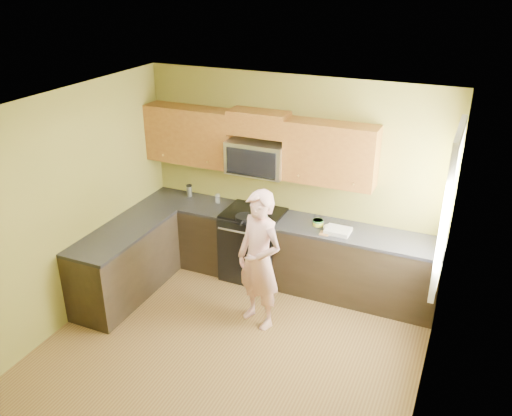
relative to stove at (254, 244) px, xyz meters
The scene contains 25 objects.
floor 1.79m from the stove, 76.57° to the right, with size 4.00×4.00×0.00m, color brown.
ceiling 2.81m from the stove, 76.57° to the right, with size 4.00×4.00×0.00m, color white.
wall_back 1.02m from the stove, 39.09° to the left, with size 4.00×4.00×0.00m, color olive.
wall_front 3.80m from the stove, 83.79° to the right, with size 4.00×4.00×0.00m, color olive.
wall_left 2.48m from the stove, 133.69° to the right, with size 4.00×4.00×0.00m, color olive.
wall_right 3.05m from the stove, 34.91° to the right, with size 4.00×4.00×0.00m, color olive.
cabinet_back_run 0.40m from the stove, ahead, with size 4.00×0.60×0.88m, color black.
cabinet_left_run 1.69m from the stove, 140.41° to the right, with size 0.60×1.60×0.88m, color black.
countertop_back 0.58m from the stove, ahead, with size 4.00×0.62×0.04m, color black.
countertop_left 1.73m from the stove, 140.19° to the right, with size 0.62×1.60×0.04m, color black.
stove is the anchor object (origin of this frame).
microwave 0.98m from the stove, 90.00° to the left, with size 0.76×0.40×0.42m, color silver, non-canonical shape.
upper_cab_left 1.40m from the stove, behind, with size 1.22×0.33×0.75m, color #8E5A20, non-canonical shape.
upper_cab_right 1.36m from the stove, ahead, with size 1.12×0.33×0.75m, color #8E5A20, non-canonical shape.
upper_cab_over_mw 1.63m from the stove, 90.00° to the left, with size 0.76×0.33×0.30m, color #8E5A20.
window 2.70m from the stove, 11.29° to the right, with size 0.06×1.06×1.66m, color white, non-canonical shape.
woman 1.12m from the stove, 62.51° to the right, with size 0.61×0.40×1.68m, color #F6837B.
frying_pan 0.54m from the stove, 92.75° to the right, with size 0.24×0.41×0.05m, color black, non-canonical shape.
butter_tub 0.98m from the stove, ahead, with size 0.13×0.13×0.10m, color #F8FF43, non-canonical shape.
toast_slice 1.13m from the stove, ahead, with size 0.11×0.11×0.01m, color #B27F47.
napkin_a 0.51m from the stove, 22.20° to the right, with size 0.11×0.12×0.06m, color silver.
napkin_b 1.13m from the stove, ahead, with size 0.12×0.13×0.07m, color silver.
dish_towel 1.25m from the stove, ahead, with size 0.30×0.24×0.05m, color white.
travel_mug 1.17m from the stove, behind, with size 0.08×0.08×0.17m, color silver, non-canonical shape.
glass_c 0.80m from the stove, 166.52° to the left, with size 0.07×0.07×0.12m, color silver.
Camera 1 is at (2.15, -4.07, 3.88)m, focal length 37.31 mm.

